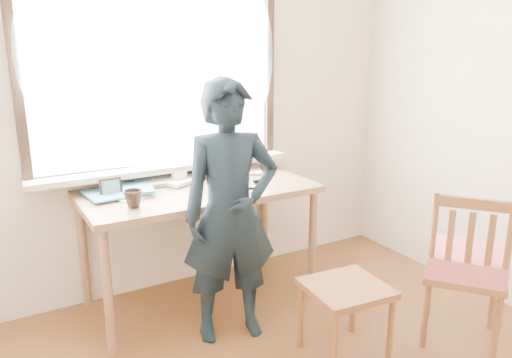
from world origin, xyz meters
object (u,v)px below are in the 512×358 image
desk (199,200)px  laptop (229,178)px  mug_dark (133,199)px  person (231,213)px  mug_white (179,176)px  work_chair (346,296)px  side_chair (465,263)px

desk → laptop: 0.26m
mug_dark → person: person is taller
desk → mug_dark: mug_dark is taller
laptop → mug_dark: bearing=-168.5°
mug_white → mug_dark: mug_dark is taller
laptop → work_chair: (0.24, -0.98, -0.50)m
laptop → person: person is taller
desk → mug_dark: size_ratio=13.86×
mug_white → side_chair: bearing=-49.5°
desk → work_chair: (0.45, -1.02, -0.37)m
side_chair → person: bearing=146.7°
work_chair → mug_white: bearing=113.0°
mug_white → mug_dark: 0.57m
work_chair → side_chair: 0.76m
laptop → person: bearing=-116.4°
mug_white → work_chair: size_ratio=0.24×
laptop → side_chair: laptop is taller
desk → mug_white: mug_white is taller
work_chair → person: bearing=130.1°
laptop → mug_white: size_ratio=3.09×
side_chair → mug_dark: bearing=147.4°
mug_white → mug_dark: size_ratio=1.03×
mug_dark → side_chair: bearing=-32.6°
mug_dark → laptop: bearing=11.5°
work_chair → desk: bearing=114.0°
work_chair → laptop: bearing=103.5°
mug_dark → person: 0.58m
mug_dark → side_chair: (1.67, -1.07, -0.38)m
desk → work_chair: bearing=-66.0°
mug_white → work_chair: 1.41m
work_chair → side_chair: (0.72, -0.23, 0.13)m
mug_white → mug_dark: (-0.44, -0.37, 0.01)m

